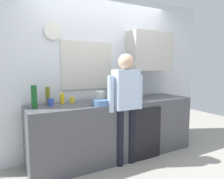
# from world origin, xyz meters

# --- Properties ---
(ground_plane) EXTENTS (8.00, 8.00, 0.00)m
(ground_plane) POSITION_xyz_m (0.00, 0.00, 0.00)
(ground_plane) COLOR #9E998E
(kitchen_counter) EXTENTS (2.63, 0.64, 0.89)m
(kitchen_counter) POSITION_xyz_m (0.00, 0.30, 0.44)
(kitchen_counter) COLOR #4C4C51
(kitchen_counter) RESTS_ON ground_plane
(dishwasher_panel) EXTENTS (0.56, 0.02, 0.80)m
(dishwasher_panel) POSITION_xyz_m (0.35, -0.03, 0.40)
(dishwasher_panel) COLOR black
(dishwasher_panel) RESTS_ON ground_plane
(back_wall_assembly) EXTENTS (4.23, 0.42, 2.60)m
(back_wall_assembly) POSITION_xyz_m (0.11, 0.70, 1.36)
(back_wall_assembly) COLOR silver
(back_wall_assembly) RESTS_ON ground_plane
(coffee_maker) EXTENTS (0.20, 0.20, 0.33)m
(coffee_maker) POSITION_xyz_m (0.38, 0.37, 1.03)
(coffee_maker) COLOR black
(coffee_maker) RESTS_ON kitchen_counter
(bottle_olive_oil) EXTENTS (0.06, 0.06, 0.25)m
(bottle_olive_oil) POSITION_xyz_m (-0.97, 0.52, 1.01)
(bottle_olive_oil) COLOR olive
(bottle_olive_oil) RESTS_ON kitchen_counter
(bottle_amber_beer) EXTENTS (0.06, 0.06, 0.23)m
(bottle_amber_beer) POSITION_xyz_m (-0.04, 0.27, 1.00)
(bottle_amber_beer) COLOR brown
(bottle_amber_beer) RESTS_ON kitchen_counter
(bottle_green_wine) EXTENTS (0.07, 0.07, 0.30)m
(bottle_green_wine) POSITION_xyz_m (-1.18, 0.33, 1.04)
(bottle_green_wine) COLOR #195923
(bottle_green_wine) RESTS_ON kitchen_counter
(cup_yellow_cup) EXTENTS (0.07, 0.07, 0.08)m
(cup_yellow_cup) POSITION_xyz_m (-0.63, 0.48, 0.93)
(cup_yellow_cup) COLOR yellow
(cup_yellow_cup) RESTS_ON kitchen_counter
(cup_blue_mug) EXTENTS (0.08, 0.08, 0.10)m
(cup_blue_mug) POSITION_xyz_m (-0.96, 0.41, 0.94)
(cup_blue_mug) COLOR #3351B2
(cup_blue_mug) RESTS_ON kitchen_counter
(mixing_bowl) EXTENTS (0.22, 0.22, 0.08)m
(mixing_bowl) POSITION_xyz_m (-0.36, 0.08, 0.93)
(mixing_bowl) COLOR #4C72A5
(mixing_bowl) RESTS_ON kitchen_counter
(potted_plant) EXTENTS (0.15, 0.15, 0.23)m
(potted_plant) POSITION_xyz_m (0.17, 0.49, 1.02)
(potted_plant) COLOR #9E5638
(potted_plant) RESTS_ON kitchen_counter
(dish_soap) EXTENTS (0.06, 0.06, 0.18)m
(dish_soap) POSITION_xyz_m (-0.77, 0.51, 0.97)
(dish_soap) COLOR yellow
(dish_soap) RESTS_ON kitchen_counter
(storage_canister) EXTENTS (0.14, 0.14, 0.17)m
(storage_canister) POSITION_xyz_m (-0.26, 0.29, 0.97)
(storage_canister) COLOR silver
(storage_canister) RESTS_ON kitchen_counter
(person_at_sink) EXTENTS (0.57, 0.22, 1.60)m
(person_at_sink) POSITION_xyz_m (0.00, 0.00, 0.95)
(person_at_sink) COLOR black
(person_at_sink) RESTS_ON ground_plane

